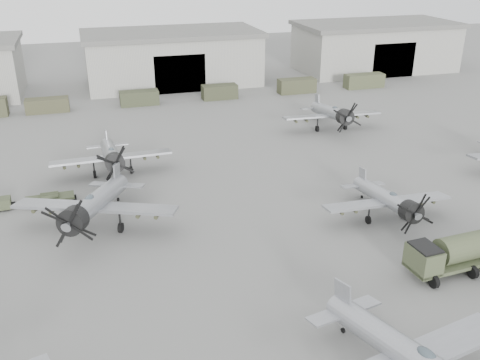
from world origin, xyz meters
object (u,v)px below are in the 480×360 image
at_px(aircraft_mid_1, 93,205).
at_px(aircraft_mid_2, 389,200).
at_px(tug_trailer, 18,201).
at_px(aircraft_far_1, 333,113).
at_px(aircraft_far_0, 112,155).
at_px(fuel_tanker, 455,252).
at_px(aircraft_near_1, 415,360).

relative_size(aircraft_mid_1, aircraft_mid_2, 1.19).
bearing_deg(aircraft_mid_2, tug_trailer, 160.93).
height_order(aircraft_mid_1, aircraft_far_1, aircraft_mid_1).
xyz_separation_m(aircraft_mid_1, aircraft_mid_2, (23.96, -5.26, -0.42)).
xyz_separation_m(aircraft_mid_1, aircraft_far_0, (2.21, 11.45, -0.24)).
relative_size(aircraft_far_1, fuel_tanker, 1.68).
height_order(aircraft_mid_1, aircraft_mid_2, aircraft_mid_1).
xyz_separation_m(aircraft_mid_2, fuel_tanker, (0.59, -8.04, -0.41)).
height_order(aircraft_mid_2, fuel_tanker, aircraft_mid_2).
bearing_deg(tug_trailer, aircraft_mid_1, -47.88).
height_order(aircraft_far_0, fuel_tanker, aircraft_far_0).
xyz_separation_m(aircraft_far_0, aircraft_far_1, (27.74, 6.88, 0.06)).
relative_size(aircraft_far_0, tug_trailer, 1.62).
bearing_deg(aircraft_far_1, aircraft_far_0, -162.51).
height_order(aircraft_near_1, fuel_tanker, aircraft_near_1).
height_order(aircraft_near_1, aircraft_far_0, aircraft_near_1).
relative_size(aircraft_mid_2, aircraft_far_1, 0.89).
xyz_separation_m(aircraft_near_1, fuel_tanker, (9.54, 9.40, -0.77)).
xyz_separation_m(aircraft_near_1, aircraft_far_0, (-12.81, 34.14, -0.18)).
bearing_deg(aircraft_near_1, aircraft_mid_2, 51.48).
bearing_deg(aircraft_mid_1, aircraft_far_0, 101.51).
distance_m(aircraft_mid_1, fuel_tanker, 27.94).
distance_m(aircraft_far_0, tug_trailer, 10.14).
relative_size(aircraft_mid_1, tug_trailer, 1.76).
bearing_deg(aircraft_mid_1, aircraft_near_1, -34.09).
relative_size(aircraft_mid_2, fuel_tanker, 1.49).
bearing_deg(aircraft_far_1, fuel_tanker, -96.10).
bearing_deg(aircraft_far_0, aircraft_mid_2, -39.35).
distance_m(aircraft_near_1, aircraft_mid_2, 19.60).
distance_m(aircraft_mid_2, aircraft_far_1, 24.34).
height_order(fuel_tanker, tug_trailer, fuel_tanker).
bearing_deg(aircraft_far_0, fuel_tanker, -49.74).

